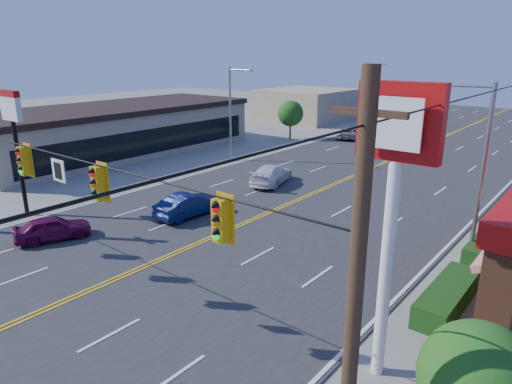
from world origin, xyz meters
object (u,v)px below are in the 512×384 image
Objects in this scene: car_white at (271,175)px; car_magenta at (53,229)px; signal_span at (41,180)px; kfc_pylon at (395,177)px; car_blue at (189,206)px; car_silver at (349,133)px; pizza_hut_sign at (14,127)px.

car_magenta is at bearing 64.91° from car_white.
signal_span reaches higher than kfc_pylon.
kfc_pylon reaches higher than car_white.
car_magenta is 0.77× the size of car_white.
car_blue is (2.80, 6.72, 0.07)m from car_magenta.
car_white reaches higher than car_silver.
car_blue is at bearing 108.05° from signal_span.
signal_span is 11.87m from kfc_pylon.
car_silver is at bearing -94.11° from car_white.
car_silver is (3.09, 33.99, -4.55)m from pizza_hut_sign.
signal_span is 11.08m from car_blue.
signal_span is at bearing 85.04° from car_white.
car_white is (-3.58, 18.19, -4.20)m from signal_span.
car_magenta is at bearing 69.79° from car_blue.
signal_span is at bearing 81.47° from car_silver.
car_magenta is (-5.98, 3.03, -4.27)m from signal_span.
signal_span is 39.02m from car_silver.
pizza_hut_sign is 1.65× the size of car_blue.
kfc_pylon reaches higher than pizza_hut_sign.
signal_span is at bearing 175.61° from car_magenta.
signal_span is 5.38× the size of car_silver.
car_magenta is 0.80× the size of car_silver.
car_silver is at bearing -64.57° from car_magenta.
pizza_hut_sign is 34.44m from car_silver.
signal_span is 2.86× the size of kfc_pylon.
car_blue is at bearing 36.76° from pizza_hut_sign.
kfc_pylon reaches higher than car_silver.
pizza_hut_sign is 1.52× the size of car_silver.
kfc_pylon is 1.24× the size of pizza_hut_sign.
signal_span is 3.55× the size of pizza_hut_sign.
car_magenta is 35.01m from car_silver.
car_magenta is 7.29m from car_blue.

